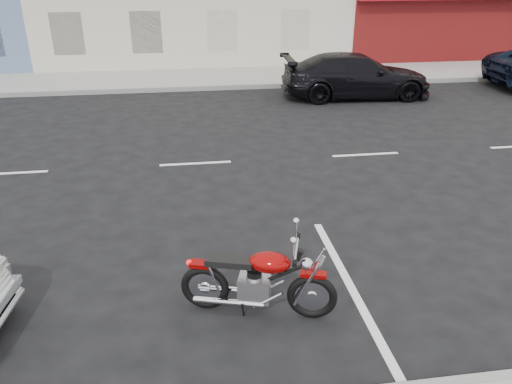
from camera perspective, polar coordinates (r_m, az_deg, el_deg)
ground at (r=11.56m, az=3.03°, el=3.79°), size 120.00×120.00×0.00m
sidewalk_far at (r=19.91m, az=-16.67°, el=12.05°), size 80.00×3.40×0.15m
curb_far at (r=18.27m, az=-17.33°, el=10.89°), size 80.00×0.12×0.16m
motorcycle at (r=6.37m, az=6.72°, el=-10.76°), size 1.97×0.85×1.01m
car_far at (r=17.26m, az=11.36°, el=12.91°), size 5.00×2.22×1.43m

